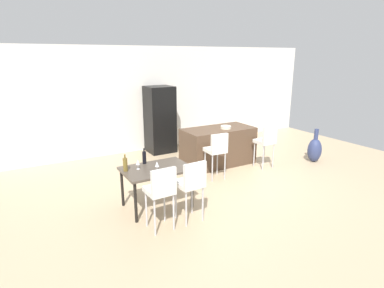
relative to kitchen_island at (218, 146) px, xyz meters
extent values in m
plane|color=tan|center=(-0.27, -0.97, -0.46)|extent=(10.00, 10.00, 0.00)
cube|color=silver|center=(-0.27, 2.16, 0.99)|extent=(10.00, 0.12, 2.90)
cube|color=#4C3828|center=(0.00, 0.00, 0.00)|extent=(1.76, 0.87, 0.92)
cube|color=silver|center=(-0.60, -0.76, 0.19)|extent=(0.42, 0.42, 0.08)
cube|color=silver|center=(-0.61, -0.93, 0.41)|extent=(0.40, 0.08, 0.36)
cylinder|color=#B2B2B7|center=(-0.75, -0.59, -0.16)|extent=(0.03, 0.03, 0.61)
cylinder|color=#B2B2B7|center=(-0.43, -0.61, -0.16)|extent=(0.03, 0.03, 0.61)
cylinder|color=#B2B2B7|center=(-0.77, -0.91, -0.16)|extent=(0.03, 0.03, 0.61)
cylinder|color=#B2B2B7|center=(-0.45, -0.92, -0.16)|extent=(0.03, 0.03, 0.61)
cube|color=silver|center=(0.83, -0.76, 0.19)|extent=(0.41, 0.41, 0.08)
cube|color=silver|center=(0.83, -0.93, 0.41)|extent=(0.40, 0.07, 0.36)
cylinder|color=#B2B2B7|center=(0.67, -0.59, -0.16)|extent=(0.03, 0.03, 0.61)
cylinder|color=#B2B2B7|center=(0.99, -0.60, -0.16)|extent=(0.03, 0.03, 0.61)
cylinder|color=#B2B2B7|center=(0.67, -0.91, -0.16)|extent=(0.03, 0.03, 0.61)
cylinder|color=#B2B2B7|center=(0.99, -0.92, -0.16)|extent=(0.03, 0.03, 0.61)
cube|color=#4C4238|center=(-2.27, -1.38, 0.26)|extent=(1.18, 0.81, 0.04)
cylinder|color=black|center=(-2.80, -1.04, -0.11)|extent=(0.05, 0.05, 0.70)
cylinder|color=black|center=(-1.75, -1.04, -0.11)|extent=(0.05, 0.05, 0.70)
cylinder|color=black|center=(-2.80, -1.72, -0.11)|extent=(0.05, 0.05, 0.70)
cylinder|color=black|center=(-1.75, -1.72, -0.11)|extent=(0.05, 0.05, 0.70)
cube|color=silver|center=(-2.54, -2.08, 0.19)|extent=(0.41, 0.41, 0.08)
cube|color=silver|center=(-2.53, -2.25, 0.41)|extent=(0.40, 0.07, 0.36)
cylinder|color=#B2B2B7|center=(-2.70, -1.93, -0.16)|extent=(0.03, 0.03, 0.61)
cylinder|color=#B2B2B7|center=(-2.38, -1.92, -0.16)|extent=(0.03, 0.03, 0.61)
cylinder|color=#B2B2B7|center=(-2.69, -2.25, -0.16)|extent=(0.03, 0.03, 0.61)
cylinder|color=#B2B2B7|center=(-2.37, -2.24, -0.16)|extent=(0.03, 0.03, 0.61)
cube|color=silver|center=(-2.01, -2.08, 0.19)|extent=(0.42, 0.42, 0.08)
cube|color=silver|center=(-2.00, -2.25, 0.41)|extent=(0.40, 0.08, 0.36)
cylinder|color=#B2B2B7|center=(-2.18, -1.93, -0.16)|extent=(0.03, 0.03, 0.61)
cylinder|color=#B2B2B7|center=(-1.86, -1.91, -0.16)|extent=(0.03, 0.03, 0.61)
cylinder|color=#B2B2B7|center=(-2.16, -2.25, -0.16)|extent=(0.03, 0.03, 0.61)
cylinder|color=#B2B2B7|center=(-1.84, -2.23, -0.16)|extent=(0.03, 0.03, 0.61)
cylinder|color=black|center=(-2.36, -1.05, 0.39)|extent=(0.07, 0.07, 0.23)
cylinder|color=black|center=(-2.36, -1.05, 0.54)|extent=(0.02, 0.02, 0.06)
cylinder|color=brown|center=(-2.79, -1.25, 0.40)|extent=(0.08, 0.08, 0.23)
cylinder|color=brown|center=(-2.79, -1.25, 0.54)|extent=(0.03, 0.03, 0.07)
cylinder|color=silver|center=(-2.57, -1.27, 0.28)|extent=(0.06, 0.06, 0.00)
cylinder|color=silver|center=(-2.57, -1.27, 0.32)|extent=(0.01, 0.01, 0.08)
cone|color=silver|center=(-2.57, -1.27, 0.41)|extent=(0.07, 0.07, 0.09)
cylinder|color=silver|center=(-2.32, -1.53, 0.28)|extent=(0.06, 0.06, 0.00)
cylinder|color=silver|center=(-2.32, -1.53, 0.32)|extent=(0.01, 0.01, 0.08)
cone|color=silver|center=(-2.32, -1.53, 0.41)|extent=(0.07, 0.07, 0.09)
cube|color=black|center=(-0.79, 1.72, 0.46)|extent=(0.72, 0.68, 1.84)
cylinder|color=beige|center=(0.13, -0.13, 0.50)|extent=(0.25, 0.25, 0.07)
ellipsoid|color=navy|center=(2.25, -1.10, -0.16)|extent=(0.35, 0.35, 0.60)
cylinder|color=navy|center=(2.25, -1.10, 0.26)|extent=(0.10, 0.10, 0.27)
camera|label=1|loc=(-4.33, -6.18, 2.18)|focal=29.38mm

